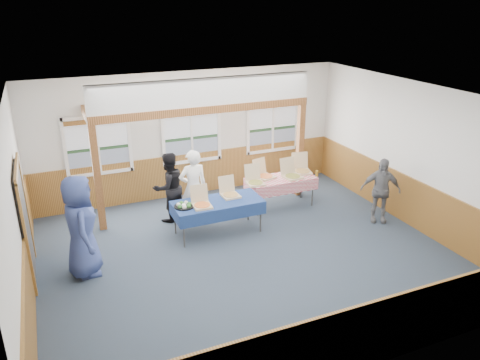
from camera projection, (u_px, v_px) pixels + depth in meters
name	position (u px, v px, depth m)	size (l,w,h in m)	color
floor	(246.00, 254.00, 9.45)	(8.00, 8.00, 0.00)	#283641
ceiling	(247.00, 97.00, 8.28)	(8.00, 8.00, 0.00)	white
wall_back	(191.00, 134.00, 11.87)	(8.00, 8.00, 0.00)	silver
wall_front	(359.00, 275.00, 5.87)	(8.00, 8.00, 0.00)	silver
wall_left	(16.00, 217.00, 7.41)	(8.00, 8.00, 0.00)	silver
wall_right	(412.00, 155.00, 10.33)	(8.00, 8.00, 0.00)	silver
wainscot_back	(193.00, 173.00, 12.23)	(7.98, 0.05, 1.10)	brown
wainscot_front	(351.00, 341.00, 6.28)	(7.98, 0.05, 1.10)	brown
wainscot_left	(29.00, 274.00, 7.80)	(0.05, 6.98, 1.10)	brown
wainscot_right	(405.00, 199.00, 10.70)	(0.05, 6.98, 1.10)	brown
cased_opening	(25.00, 224.00, 8.39)	(0.06, 1.30, 2.10)	#383838
window_left	(98.00, 142.00, 10.96)	(1.56, 0.10, 1.46)	white
window_mid	(191.00, 132.00, 11.80)	(1.56, 0.10, 1.46)	white
window_right	(273.00, 123.00, 12.64)	(1.56, 0.10, 1.46)	white
post_left	(98.00, 179.00, 10.07)	(0.15, 0.15, 2.40)	#5D3614
post_right	(300.00, 151.00, 11.90)	(0.15, 0.15, 2.40)	#5D3614
cross_beam	(206.00, 110.00, 10.51)	(5.15, 0.18, 0.18)	#5D3614
table_left	(218.00, 204.00, 10.07)	(2.00, 1.03, 0.76)	#383838
table_right	(281.00, 180.00, 11.38)	(1.78, 1.06, 0.76)	#383838
pizza_box_a	(202.00, 203.00, 9.79)	(0.40, 0.48, 0.41)	#D4B38D
pizza_box_b	(230.00, 193.00, 10.30)	(0.38, 0.46, 0.41)	#D4B38D
pizza_box_c	(255.00, 181.00, 10.97)	(0.43, 0.51, 0.42)	#D4B38D
pizza_box_d	(264.00, 175.00, 11.36)	(0.51, 0.57, 0.43)	#D4B38D
pizza_box_e	(292.00, 175.00, 11.35)	(0.45, 0.53, 0.44)	#D4B38D
pizza_box_f	(302.00, 170.00, 11.69)	(0.51, 0.58, 0.45)	#D4B38D
veggie_tray	(184.00, 206.00, 9.77)	(0.42, 0.42, 0.09)	black
drink_glass	(317.00, 173.00, 11.42)	(0.07, 0.07, 0.15)	#886016
woman_white	(193.00, 188.00, 10.46)	(0.64, 0.42, 1.76)	white
woman_black	(169.00, 187.00, 10.64)	(0.79, 0.62, 1.63)	black
man_blue	(81.00, 226.00, 8.47)	(0.95, 0.62, 1.95)	#344584
person_grey	(380.00, 190.00, 10.61)	(0.89, 0.37, 1.53)	slate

